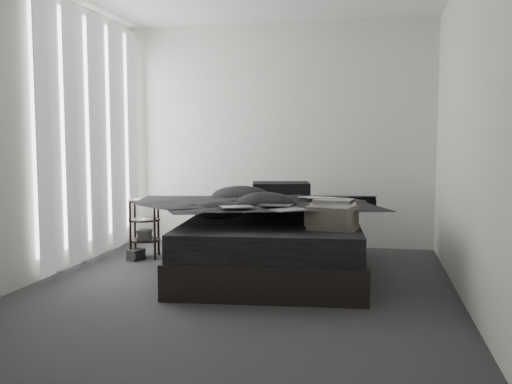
% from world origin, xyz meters
% --- Properties ---
extents(floor, '(3.60, 4.20, 0.01)m').
position_xyz_m(floor, '(0.00, 0.00, 0.00)').
color(floor, '#313133').
rests_on(floor, ground).
extents(wall_back, '(3.60, 0.01, 2.60)m').
position_xyz_m(wall_back, '(0.00, 2.10, 1.30)').
color(wall_back, silver).
rests_on(wall_back, ground).
extents(wall_front, '(3.60, 0.01, 2.60)m').
position_xyz_m(wall_front, '(0.00, -2.10, 1.30)').
color(wall_front, silver).
rests_on(wall_front, ground).
extents(wall_left, '(0.01, 4.20, 2.60)m').
position_xyz_m(wall_left, '(-1.80, 0.00, 1.30)').
color(wall_left, silver).
rests_on(wall_left, ground).
extents(wall_right, '(0.01, 4.20, 2.60)m').
position_xyz_m(wall_right, '(1.80, 0.00, 1.30)').
color(wall_right, silver).
rests_on(wall_right, ground).
extents(window_left, '(0.02, 2.00, 2.30)m').
position_xyz_m(window_left, '(-1.78, 0.90, 1.35)').
color(window_left, white).
rests_on(window_left, wall_left).
extents(curtain_left, '(0.06, 2.12, 2.48)m').
position_xyz_m(curtain_left, '(-1.73, 0.90, 1.28)').
color(curtain_left, white).
rests_on(curtain_left, wall_left).
extents(bed, '(1.80, 2.27, 0.29)m').
position_xyz_m(bed, '(0.19, 0.64, 0.14)').
color(bed, black).
rests_on(bed, floor).
extents(mattress, '(1.74, 2.20, 0.23)m').
position_xyz_m(mattress, '(0.19, 0.64, 0.40)').
color(mattress, black).
rests_on(mattress, bed).
extents(duvet, '(1.73, 1.96, 0.25)m').
position_xyz_m(duvet, '(0.20, 0.59, 0.64)').
color(duvet, black).
rests_on(duvet, mattress).
extents(pillow_lower, '(0.68, 0.49, 0.14)m').
position_xyz_m(pillow_lower, '(0.07, 1.46, 0.59)').
color(pillow_lower, black).
rests_on(pillow_lower, mattress).
extents(pillow_upper, '(0.67, 0.52, 0.13)m').
position_xyz_m(pillow_upper, '(0.14, 1.45, 0.73)').
color(pillow_upper, black).
rests_on(pillow_upper, pillow_lower).
extents(laptop, '(0.38, 0.29, 0.03)m').
position_xyz_m(laptop, '(0.58, 0.73, 0.78)').
color(laptop, silver).
rests_on(laptop, duvet).
extents(comic_a, '(0.32, 0.28, 0.01)m').
position_xyz_m(comic_a, '(-0.01, 0.05, 0.77)').
color(comic_a, black).
rests_on(comic_a, duvet).
extents(comic_b, '(0.29, 0.21, 0.01)m').
position_xyz_m(comic_b, '(0.28, 0.24, 0.78)').
color(comic_b, black).
rests_on(comic_b, duvet).
extents(comic_c, '(0.32, 0.31, 0.01)m').
position_xyz_m(comic_c, '(0.45, -0.06, 0.78)').
color(comic_c, black).
rests_on(comic_c, duvet).
extents(side_stand, '(0.40, 0.40, 0.61)m').
position_xyz_m(side_stand, '(-1.27, 1.08, 0.31)').
color(side_stand, black).
rests_on(side_stand, floor).
extents(papers, '(0.29, 0.25, 0.01)m').
position_xyz_m(papers, '(-1.26, 1.07, 0.62)').
color(papers, white).
rests_on(papers, side_stand).
extents(floor_books, '(0.16, 0.20, 0.12)m').
position_xyz_m(floor_books, '(-1.31, 0.93, 0.06)').
color(floor_books, black).
rests_on(floor_books, floor).
extents(box_lower, '(0.48, 0.41, 0.31)m').
position_xyz_m(box_lower, '(0.78, 0.15, 0.15)').
color(box_lower, '#242424').
rests_on(box_lower, floor).
extents(box_mid, '(0.43, 0.37, 0.23)m').
position_xyz_m(box_mid, '(0.79, 0.14, 0.42)').
color(box_mid, '#544D42').
rests_on(box_mid, box_lower).
extents(box_upper, '(0.44, 0.39, 0.16)m').
position_xyz_m(box_upper, '(0.77, 0.16, 0.62)').
color(box_upper, '#544D42').
rests_on(box_upper, box_mid).
extents(art_book_white, '(0.37, 0.32, 0.03)m').
position_xyz_m(art_book_white, '(0.78, 0.15, 0.72)').
color(art_book_white, silver).
rests_on(art_book_white, box_upper).
extents(art_book_snake, '(0.34, 0.28, 0.03)m').
position_xyz_m(art_book_snake, '(0.79, 0.14, 0.75)').
color(art_book_snake, silver).
rests_on(art_book_snake, art_book_white).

